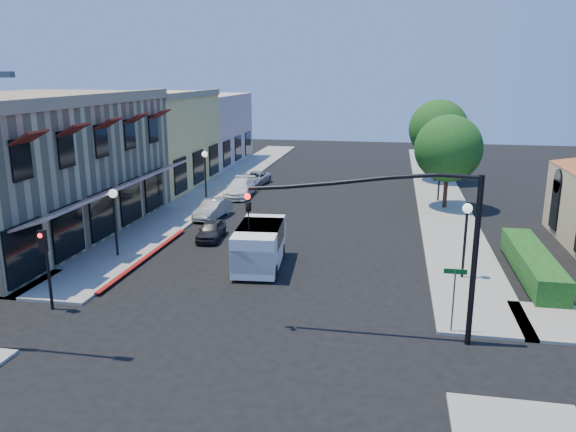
% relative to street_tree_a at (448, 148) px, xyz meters
% --- Properties ---
extents(ground, '(120.00, 120.00, 0.00)m').
position_rel_street_tree_a_xyz_m(ground, '(-8.80, -22.00, -4.19)').
color(ground, black).
rests_on(ground, ground).
extents(sidewalk_left, '(3.50, 50.00, 0.12)m').
position_rel_street_tree_a_xyz_m(sidewalk_left, '(-17.55, 5.00, -4.13)').
color(sidewalk_left, gray).
rests_on(sidewalk_left, ground).
extents(sidewalk_right, '(3.50, 50.00, 0.12)m').
position_rel_street_tree_a_xyz_m(sidewalk_right, '(-0.05, 5.00, -4.13)').
color(sidewalk_right, gray).
rests_on(sidewalk_right, ground).
extents(curb_red_strip, '(0.25, 10.00, 0.06)m').
position_rel_street_tree_a_xyz_m(curb_red_strip, '(-15.70, -14.00, -4.19)').
color(curb_red_strip, maroon).
rests_on(curb_red_strip, ground).
extents(corner_brick_building, '(11.77, 18.20, 8.10)m').
position_rel_street_tree_a_xyz_m(corner_brick_building, '(-24.25, -11.00, -0.19)').
color(corner_brick_building, tan).
rests_on(corner_brick_building, ground).
extents(yellow_stucco_building, '(10.00, 12.00, 7.60)m').
position_rel_street_tree_a_xyz_m(yellow_stucco_building, '(-24.30, 4.00, -0.39)').
color(yellow_stucco_building, '#E7CB68').
rests_on(yellow_stucco_building, ground).
extents(pink_stucco_building, '(10.00, 12.00, 7.00)m').
position_rel_street_tree_a_xyz_m(pink_stucco_building, '(-24.30, 16.00, -0.69)').
color(pink_stucco_building, '#BE958F').
rests_on(pink_stucco_building, ground).
extents(hedge, '(1.40, 8.00, 1.10)m').
position_rel_street_tree_a_xyz_m(hedge, '(2.90, -13.00, -4.19)').
color(hedge, '#184814').
rests_on(hedge, ground).
extents(street_tree_a, '(4.56, 4.56, 6.48)m').
position_rel_street_tree_a_xyz_m(street_tree_a, '(0.00, 0.00, 0.00)').
color(street_tree_a, '#341F15').
rests_on(street_tree_a, ground).
extents(street_tree_b, '(4.94, 4.94, 7.02)m').
position_rel_street_tree_a_xyz_m(street_tree_b, '(0.00, 10.00, 0.35)').
color(street_tree_b, '#341F15').
rests_on(street_tree_b, ground).
extents(signal_mast_arm, '(8.01, 0.39, 6.00)m').
position_rel_street_tree_a_xyz_m(signal_mast_arm, '(-2.94, -20.50, -0.11)').
color(signal_mast_arm, black).
rests_on(signal_mast_arm, ground).
extents(secondary_signal, '(0.28, 0.42, 3.32)m').
position_rel_street_tree_a_xyz_m(secondary_signal, '(-16.80, -20.59, -1.88)').
color(secondary_signal, black).
rests_on(secondary_signal, ground).
extents(street_name_sign, '(0.80, 0.06, 2.50)m').
position_rel_street_tree_a_xyz_m(street_name_sign, '(-1.30, -19.80, -2.50)').
color(street_name_sign, '#595B5E').
rests_on(street_name_sign, ground).
extents(lamppost_left_near, '(0.44, 0.44, 3.57)m').
position_rel_street_tree_a_xyz_m(lamppost_left_near, '(-17.30, -14.00, -1.46)').
color(lamppost_left_near, black).
rests_on(lamppost_left_near, ground).
extents(lamppost_left_far, '(0.44, 0.44, 3.57)m').
position_rel_street_tree_a_xyz_m(lamppost_left_far, '(-17.30, 0.00, -1.46)').
color(lamppost_left_far, black).
rests_on(lamppost_left_far, ground).
extents(lamppost_right_near, '(0.44, 0.44, 3.57)m').
position_rel_street_tree_a_xyz_m(lamppost_right_near, '(-0.30, -14.00, -1.46)').
color(lamppost_right_near, black).
rests_on(lamppost_right_near, ground).
extents(lamppost_right_far, '(0.44, 0.44, 3.57)m').
position_rel_street_tree_a_xyz_m(lamppost_right_far, '(-0.30, 2.00, -1.46)').
color(lamppost_right_far, black).
rests_on(lamppost_right_far, ground).
extents(white_van, '(2.40, 4.82, 2.07)m').
position_rel_street_tree_a_xyz_m(white_van, '(-9.80, -14.12, -3.00)').
color(white_van, white).
rests_on(white_van, ground).
extents(parked_car_a, '(1.54, 3.26, 1.08)m').
position_rel_street_tree_a_xyz_m(parked_car_a, '(-13.60, -10.00, -3.66)').
color(parked_car_a, black).
rests_on(parked_car_a, ground).
extents(parked_car_b, '(1.71, 3.73, 1.19)m').
position_rel_street_tree_a_xyz_m(parked_car_b, '(-15.00, -5.46, -3.60)').
color(parked_car_b, '#A4A7A9').
rests_on(parked_car_b, ground).
extents(parked_car_c, '(2.06, 4.59, 1.31)m').
position_rel_street_tree_a_xyz_m(parked_car_c, '(-15.00, 1.14, -3.54)').
color(parked_car_c, white).
rests_on(parked_car_c, ground).
extents(parked_car_d, '(2.23, 4.06, 1.08)m').
position_rel_street_tree_a_xyz_m(parked_car_d, '(-15.00, 5.88, -3.65)').
color(parked_car_d, '#ABADB0').
rests_on(parked_car_d, ground).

